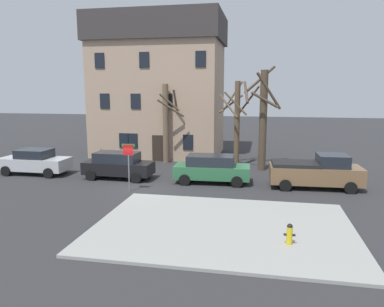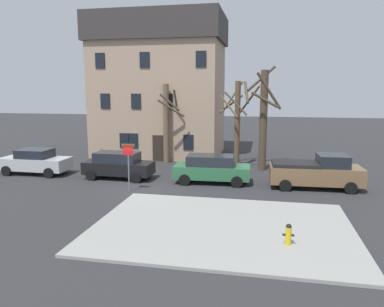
{
  "view_description": "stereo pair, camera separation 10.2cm",
  "coord_description": "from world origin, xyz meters",
  "px_view_note": "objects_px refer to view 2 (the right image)",
  "views": [
    {
      "loc": [
        6.96,
        -20.11,
        5.72
      ],
      "look_at": [
        2.67,
        2.01,
        1.79
      ],
      "focal_mm": 34.43,
      "sensor_mm": 36.0,
      "label": 1
    },
    {
      "loc": [
        7.06,
        -20.09,
        5.72
      ],
      "look_at": [
        2.67,
        2.01,
        1.79
      ],
      "focal_mm": 34.43,
      "sensor_mm": 36.0,
      "label": 2
    }
  ],
  "objects_px": {
    "fire_hydrant": "(288,234)",
    "car_green_wagon": "(212,168)",
    "tree_bare_mid": "(237,120)",
    "street_sign_pole": "(128,158)",
    "bicycle_leaning": "(103,156)",
    "pickup_truck_brown": "(316,172)",
    "tree_bare_near": "(167,122)",
    "building_main": "(160,85)",
    "tree_bare_far": "(263,116)",
    "car_black_wagon": "(118,165)",
    "car_silver_sedan": "(35,162)"
  },
  "relations": [
    {
      "from": "tree_bare_far",
      "to": "bicycle_leaning",
      "type": "bearing_deg",
      "value": 175.37
    },
    {
      "from": "street_sign_pole",
      "to": "bicycle_leaning",
      "type": "distance_m",
      "value": 9.96
    },
    {
      "from": "tree_bare_near",
      "to": "tree_bare_far",
      "type": "height_order",
      "value": "tree_bare_far"
    },
    {
      "from": "tree_bare_near",
      "to": "car_green_wagon",
      "type": "bearing_deg",
      "value": -52.43
    },
    {
      "from": "tree_bare_far",
      "to": "bicycle_leaning",
      "type": "relative_size",
      "value": 4.24
    },
    {
      "from": "tree_bare_far",
      "to": "car_black_wagon",
      "type": "height_order",
      "value": "tree_bare_far"
    },
    {
      "from": "building_main",
      "to": "tree_bare_near",
      "type": "bearing_deg",
      "value": -66.6
    },
    {
      "from": "tree_bare_mid",
      "to": "bicycle_leaning",
      "type": "distance_m",
      "value": 11.22
    },
    {
      "from": "building_main",
      "to": "tree_bare_far",
      "type": "height_order",
      "value": "building_main"
    },
    {
      "from": "car_black_wagon",
      "to": "fire_hydrant",
      "type": "relative_size",
      "value": 5.68
    },
    {
      "from": "car_silver_sedan",
      "to": "fire_hydrant",
      "type": "xyz_separation_m",
      "value": [
        16.29,
        -8.96,
        -0.33
      ]
    },
    {
      "from": "car_green_wagon",
      "to": "bicycle_leaning",
      "type": "relative_size",
      "value": 2.68
    },
    {
      "from": "tree_bare_mid",
      "to": "car_silver_sedan",
      "type": "relative_size",
      "value": 1.36
    },
    {
      "from": "tree_bare_far",
      "to": "bicycle_leaning",
      "type": "distance_m",
      "value": 13.13
    },
    {
      "from": "pickup_truck_brown",
      "to": "street_sign_pole",
      "type": "bearing_deg",
      "value": -164.68
    },
    {
      "from": "car_green_wagon",
      "to": "pickup_truck_brown",
      "type": "relative_size",
      "value": 0.89
    },
    {
      "from": "pickup_truck_brown",
      "to": "fire_hydrant",
      "type": "relative_size",
      "value": 6.66
    },
    {
      "from": "building_main",
      "to": "tree_bare_mid",
      "type": "height_order",
      "value": "building_main"
    },
    {
      "from": "pickup_truck_brown",
      "to": "fire_hydrant",
      "type": "xyz_separation_m",
      "value": [
        -2.06,
        -8.86,
        -0.44
      ]
    },
    {
      "from": "bicycle_leaning",
      "to": "pickup_truck_brown",
      "type": "bearing_deg",
      "value": -18.84
    },
    {
      "from": "car_silver_sedan",
      "to": "fire_hydrant",
      "type": "bearing_deg",
      "value": -28.82
    },
    {
      "from": "tree_bare_mid",
      "to": "street_sign_pole",
      "type": "xyz_separation_m",
      "value": [
        -5.43,
        -7.88,
        -1.57
      ]
    },
    {
      "from": "tree_bare_near",
      "to": "street_sign_pole",
      "type": "height_order",
      "value": "tree_bare_near"
    },
    {
      "from": "fire_hydrant",
      "to": "car_green_wagon",
      "type": "bearing_deg",
      "value": 114.82
    },
    {
      "from": "building_main",
      "to": "fire_hydrant",
      "type": "bearing_deg",
      "value": -61.19
    },
    {
      "from": "tree_bare_far",
      "to": "car_green_wagon",
      "type": "relative_size",
      "value": 1.58
    },
    {
      "from": "tree_bare_mid",
      "to": "fire_hydrant",
      "type": "relative_size",
      "value": 8.0
    },
    {
      "from": "tree_bare_far",
      "to": "building_main",
      "type": "bearing_deg",
      "value": 149.87
    },
    {
      "from": "car_silver_sedan",
      "to": "street_sign_pole",
      "type": "distance_m",
      "value": 8.49
    },
    {
      "from": "tree_bare_mid",
      "to": "car_silver_sedan",
      "type": "xyz_separation_m",
      "value": [
        -13.31,
        -4.91,
        -2.63
      ]
    },
    {
      "from": "building_main",
      "to": "tree_bare_near",
      "type": "distance_m",
      "value": 5.11
    },
    {
      "from": "pickup_truck_brown",
      "to": "tree_bare_mid",
      "type": "bearing_deg",
      "value": 135.18
    },
    {
      "from": "car_green_wagon",
      "to": "pickup_truck_brown",
      "type": "xyz_separation_m",
      "value": [
        6.18,
        -0.05,
        0.07
      ]
    },
    {
      "from": "building_main",
      "to": "car_silver_sedan",
      "type": "relative_size",
      "value": 2.57
    },
    {
      "from": "tree_bare_far",
      "to": "car_silver_sedan",
      "type": "xyz_separation_m",
      "value": [
        -15.15,
        -4.27,
        -3.01
      ]
    },
    {
      "from": "car_silver_sedan",
      "to": "street_sign_pole",
      "type": "bearing_deg",
      "value": -20.66
    },
    {
      "from": "car_black_wagon",
      "to": "bicycle_leaning",
      "type": "bearing_deg",
      "value": 123.02
    },
    {
      "from": "car_silver_sedan",
      "to": "street_sign_pole",
      "type": "xyz_separation_m",
      "value": [
        7.88,
        -2.97,
        1.06
      ]
    },
    {
      "from": "building_main",
      "to": "car_green_wagon",
      "type": "relative_size",
      "value": 2.54
    },
    {
      "from": "fire_hydrant",
      "to": "street_sign_pole",
      "type": "bearing_deg",
      "value": 144.53
    },
    {
      "from": "building_main",
      "to": "fire_hydrant",
      "type": "height_order",
      "value": "building_main"
    },
    {
      "from": "street_sign_pole",
      "to": "car_green_wagon",
      "type": "bearing_deg",
      "value": 34.18
    },
    {
      "from": "street_sign_pole",
      "to": "fire_hydrant",
      "type": "bearing_deg",
      "value": -35.47
    },
    {
      "from": "pickup_truck_brown",
      "to": "street_sign_pole",
      "type": "xyz_separation_m",
      "value": [
        -10.47,
        -2.87,
        0.95
      ]
    },
    {
      "from": "tree_bare_mid",
      "to": "bicycle_leaning",
      "type": "height_order",
      "value": "tree_bare_mid"
    },
    {
      "from": "tree_bare_mid",
      "to": "car_green_wagon",
      "type": "xyz_separation_m",
      "value": [
        -1.14,
        -4.96,
        -2.59
      ]
    },
    {
      "from": "car_silver_sedan",
      "to": "car_black_wagon",
      "type": "xyz_separation_m",
      "value": [
        6.07,
        -0.15,
        0.04
      ]
    },
    {
      "from": "building_main",
      "to": "pickup_truck_brown",
      "type": "xyz_separation_m",
      "value": [
        12.22,
        -9.61,
        -5.1
      ]
    },
    {
      "from": "bicycle_leaning",
      "to": "car_black_wagon",
      "type": "bearing_deg",
      "value": -56.98
    },
    {
      "from": "car_silver_sedan",
      "to": "building_main",
      "type": "bearing_deg",
      "value": 57.17
    }
  ]
}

